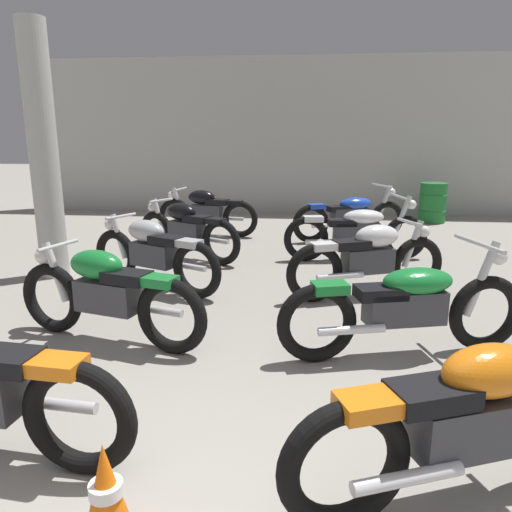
{
  "coord_description": "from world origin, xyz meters",
  "views": [
    {
      "loc": [
        0.51,
        -1.41,
        1.82
      ],
      "look_at": [
        0.0,
        3.68,
        0.55
      ],
      "focal_mm": 34.03,
      "sensor_mm": 36.0,
      "label": 1
    }
  ],
  "objects_px": {
    "motorcycle_left_row_4": "(206,211)",
    "motorcycle_right_row_4": "(351,215)",
    "support_pillar": "(44,154)",
    "motorcycle_left_row_3": "(186,229)",
    "motorcycle_right_row_1": "(406,305)",
    "traffic_cone": "(107,500)",
    "motorcycle_right_row_3": "(357,231)",
    "motorcycle_right_row_0": "(469,421)",
    "motorcycle_left_row_2": "(153,252)",
    "oil_drum": "(433,203)",
    "motorcycle_left_row_1": "(107,293)",
    "motorcycle_right_row_2": "(369,258)"
  },
  "relations": [
    {
      "from": "motorcycle_left_row_4",
      "to": "motorcycle_right_row_4",
      "type": "height_order",
      "value": "motorcycle_right_row_4"
    },
    {
      "from": "support_pillar",
      "to": "motorcycle_left_row_3",
      "type": "height_order",
      "value": "support_pillar"
    },
    {
      "from": "support_pillar",
      "to": "motorcycle_left_row_4",
      "type": "xyz_separation_m",
      "value": [
        1.48,
        2.89,
        -1.14
      ]
    },
    {
      "from": "motorcycle_left_row_4",
      "to": "motorcycle_right_row_1",
      "type": "distance_m",
      "value": 5.61
    },
    {
      "from": "support_pillar",
      "to": "traffic_cone",
      "type": "xyz_separation_m",
      "value": [
        2.47,
        -4.22,
        -1.34
      ]
    },
    {
      "from": "motorcycle_right_row_3",
      "to": "motorcycle_left_row_3",
      "type": "bearing_deg",
      "value": -176.23
    },
    {
      "from": "motorcycle_left_row_3",
      "to": "motorcycle_right_row_0",
      "type": "bearing_deg",
      "value": -61.73
    },
    {
      "from": "support_pillar",
      "to": "motorcycle_left_row_2",
      "type": "relative_size",
      "value": 1.75
    },
    {
      "from": "motorcycle_right_row_3",
      "to": "traffic_cone",
      "type": "xyz_separation_m",
      "value": [
        -1.62,
        -5.47,
        -0.19
      ]
    },
    {
      "from": "motorcycle_left_row_2",
      "to": "traffic_cone",
      "type": "distance_m",
      "value": 3.9
    },
    {
      "from": "motorcycle_left_row_2",
      "to": "motorcycle_left_row_4",
      "type": "height_order",
      "value": "same"
    },
    {
      "from": "motorcycle_right_row_1",
      "to": "oil_drum",
      "type": "distance_m",
      "value": 7.06
    },
    {
      "from": "motorcycle_right_row_0",
      "to": "motorcycle_left_row_2",
      "type": "bearing_deg",
      "value": 128.57
    },
    {
      "from": "motorcycle_left_row_4",
      "to": "oil_drum",
      "type": "xyz_separation_m",
      "value": [
        4.57,
        1.87,
        -0.03
      ]
    },
    {
      "from": "motorcycle_right_row_0",
      "to": "support_pillar",
      "type": "bearing_deg",
      "value": 137.81
    },
    {
      "from": "motorcycle_left_row_2",
      "to": "motorcycle_right_row_0",
      "type": "distance_m",
      "value": 4.22
    },
    {
      "from": "traffic_cone",
      "to": "motorcycle_left_row_3",
      "type": "bearing_deg",
      "value": 99.93
    },
    {
      "from": "motorcycle_right_row_4",
      "to": "motorcycle_right_row_1",
      "type": "bearing_deg",
      "value": -89.5
    },
    {
      "from": "motorcycle_right_row_0",
      "to": "motorcycle_right_row_1",
      "type": "height_order",
      "value": "motorcycle_right_row_1"
    },
    {
      "from": "motorcycle_left_row_4",
      "to": "motorcycle_right_row_3",
      "type": "relative_size",
      "value": 0.91
    },
    {
      "from": "motorcycle_left_row_1",
      "to": "oil_drum",
      "type": "bearing_deg",
      "value": 56.56
    },
    {
      "from": "support_pillar",
      "to": "motorcycle_left_row_4",
      "type": "distance_m",
      "value": 3.44
    },
    {
      "from": "motorcycle_right_row_4",
      "to": "oil_drum",
      "type": "height_order",
      "value": "motorcycle_right_row_4"
    },
    {
      "from": "motorcycle_right_row_3",
      "to": "motorcycle_right_row_4",
      "type": "relative_size",
      "value": 1.05
    },
    {
      "from": "motorcycle_left_row_2",
      "to": "motorcycle_left_row_3",
      "type": "distance_m",
      "value": 1.52
    },
    {
      "from": "motorcycle_right_row_3",
      "to": "oil_drum",
      "type": "relative_size",
      "value": 2.54
    },
    {
      "from": "support_pillar",
      "to": "oil_drum",
      "type": "height_order",
      "value": "support_pillar"
    },
    {
      "from": "motorcycle_left_row_2",
      "to": "motorcycle_right_row_2",
      "type": "height_order",
      "value": "same"
    },
    {
      "from": "motorcycle_right_row_1",
      "to": "motorcycle_right_row_4",
      "type": "distance_m",
      "value": 4.75
    },
    {
      "from": "motorcycle_right_row_1",
      "to": "traffic_cone",
      "type": "xyz_separation_m",
      "value": [
        -1.7,
        -2.18,
        -0.19
      ]
    },
    {
      "from": "support_pillar",
      "to": "motorcycle_right_row_0",
      "type": "height_order",
      "value": "support_pillar"
    },
    {
      "from": "motorcycle_left_row_1",
      "to": "traffic_cone",
      "type": "distance_m",
      "value": 2.39
    },
    {
      "from": "motorcycle_right_row_1",
      "to": "motorcycle_right_row_3",
      "type": "distance_m",
      "value": 3.28
    },
    {
      "from": "motorcycle_left_row_3",
      "to": "traffic_cone",
      "type": "relative_size",
      "value": 3.31
    },
    {
      "from": "motorcycle_right_row_3",
      "to": "motorcycle_left_row_4",
      "type": "bearing_deg",
      "value": 147.81
    },
    {
      "from": "support_pillar",
      "to": "motorcycle_right_row_1",
      "type": "relative_size",
      "value": 1.5
    },
    {
      "from": "motorcycle_left_row_1",
      "to": "traffic_cone",
      "type": "xyz_separation_m",
      "value": [
        0.9,
        -2.21,
        -0.2
      ]
    },
    {
      "from": "support_pillar",
      "to": "motorcycle_left_row_4",
      "type": "bearing_deg",
      "value": 62.85
    },
    {
      "from": "motorcycle_left_row_1",
      "to": "motorcycle_right_row_3",
      "type": "xyz_separation_m",
      "value": [
        2.52,
        3.26,
        -0.01
      ]
    },
    {
      "from": "oil_drum",
      "to": "motorcycle_right_row_4",
      "type": "bearing_deg",
      "value": -133.15
    },
    {
      "from": "support_pillar",
      "to": "motorcycle_right_row_3",
      "type": "height_order",
      "value": "support_pillar"
    },
    {
      "from": "traffic_cone",
      "to": "motorcycle_right_row_0",
      "type": "bearing_deg",
      "value": 15.82
    },
    {
      "from": "motorcycle_right_row_2",
      "to": "motorcycle_right_row_4",
      "type": "distance_m",
      "value": 3.2
    },
    {
      "from": "motorcycle_right_row_0",
      "to": "motorcycle_left_row_1",
      "type": "bearing_deg",
      "value": 145.87
    },
    {
      "from": "motorcycle_right_row_2",
      "to": "motorcycle_right_row_1",
      "type": "bearing_deg",
      "value": -85.67
    },
    {
      "from": "support_pillar",
      "to": "motorcycle_left_row_1",
      "type": "relative_size",
      "value": 1.66
    },
    {
      "from": "oil_drum",
      "to": "traffic_cone",
      "type": "relative_size",
      "value": 1.57
    },
    {
      "from": "traffic_cone",
      "to": "oil_drum",
      "type": "bearing_deg",
      "value": 68.29
    },
    {
      "from": "motorcycle_left_row_1",
      "to": "motorcycle_left_row_4",
      "type": "height_order",
      "value": "same"
    },
    {
      "from": "motorcycle_left_row_1",
      "to": "motorcycle_right_row_0",
      "type": "bearing_deg",
      "value": -34.13
    }
  ]
}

